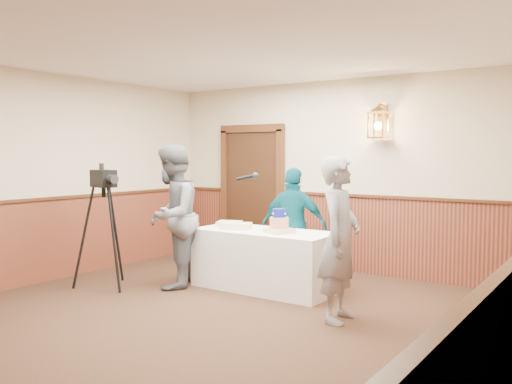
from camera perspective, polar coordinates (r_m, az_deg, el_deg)
ground at (r=5.38m, az=-7.79°, el=-14.60°), size 7.00×7.00×0.00m
room_shell at (r=5.49m, az=-5.15°, el=1.97°), size 6.02×7.02×2.81m
display_table at (r=6.93m, az=0.95°, el=-7.14°), size 1.80×0.80×0.75m
tiered_cake at (r=6.64m, az=2.46°, el=-3.32°), size 0.38×0.38×0.30m
sheet_cake_yellow at (r=7.00m, az=-2.11°, el=-3.60°), size 0.45×0.40×0.08m
sheet_cake_green at (r=7.24m, az=-2.83°, el=-3.37°), size 0.37×0.34×0.07m
interviewer at (r=7.02m, az=-8.82°, el=-2.54°), size 1.63×1.09×1.84m
baker at (r=5.62m, az=8.82°, el=-4.91°), size 0.49×0.67×1.70m
assistant_p at (r=7.23m, az=4.02°, el=-3.52°), size 0.96×0.54×1.54m
tv_camera_rig at (r=7.23m, az=-15.66°, el=-4.37°), size 0.60×0.55×1.52m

